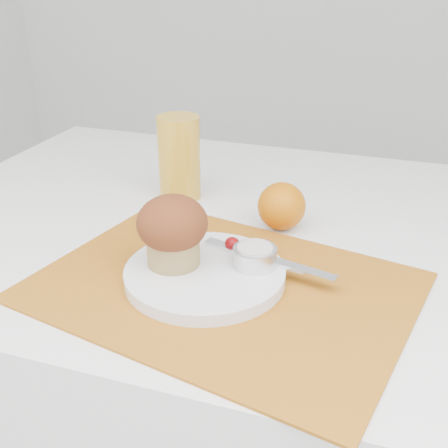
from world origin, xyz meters
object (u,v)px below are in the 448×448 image
(table, at_px, (257,402))
(juice_glass, at_px, (179,158))
(plate, at_px, (205,274))
(muffin, at_px, (173,229))
(orange, at_px, (282,206))

(table, distance_m, juice_glass, 0.49)
(plate, distance_m, muffin, 0.07)
(juice_glass, bearing_deg, table, -21.48)
(juice_glass, relative_size, muffin, 1.53)
(plate, bearing_deg, table, 81.19)
(juice_glass, distance_m, muffin, 0.28)
(orange, height_order, juice_glass, juice_glass)
(plate, bearing_deg, orange, 73.30)
(orange, xyz_separation_m, muffin, (-0.10, -0.19, 0.03))
(plate, relative_size, muffin, 2.22)
(orange, bearing_deg, juice_glass, 161.67)
(muffin, bearing_deg, juice_glass, 110.84)
(orange, relative_size, juice_glass, 0.52)
(plate, height_order, orange, orange)
(muffin, bearing_deg, table, 68.61)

